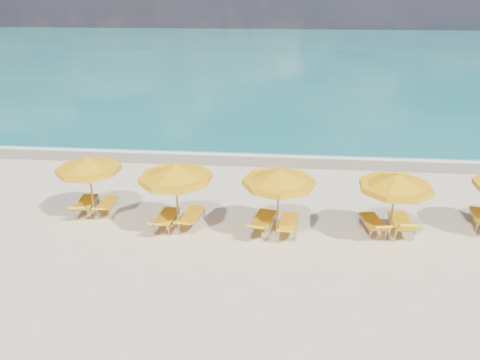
{
  "coord_description": "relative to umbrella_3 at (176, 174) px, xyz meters",
  "views": [
    {
      "loc": [
        1.56,
        -15.22,
        8.11
      ],
      "look_at": [
        0.0,
        1.5,
        1.2
      ],
      "focal_mm": 35.0,
      "sensor_mm": 36.0,
      "label": 1
    }
  ],
  "objects": [
    {
      "name": "umbrella_3",
      "position": [
        0.0,
        0.0,
        0.0
      ],
      "size": [
        3.41,
        3.41,
        2.6
      ],
      "rotation": [
        0.0,
        0.0,
        -0.43
      ],
      "color": "tan",
      "rests_on": "ground"
    },
    {
      "name": "lounger_3_left",
      "position": [
        -0.51,
        0.24,
        -1.99
      ],
      "size": [
        0.77,
        1.96,
        0.76
      ],
      "rotation": [
        0.0,
        0.0,
        -0.08
      ],
      "color": "#A5A8AD",
      "rests_on": "ground"
    },
    {
      "name": "whitecap_far",
      "position": [
        10.03,
        24.59,
        -2.22
      ],
      "size": [
        18.0,
        0.3,
        0.05
      ],
      "primitive_type": "cube",
      "color": "white",
      "rests_on": "ground"
    },
    {
      "name": "lounger_4_right",
      "position": [
        3.93,
        0.25,
        -2.0
      ],
      "size": [
        0.78,
        1.95,
        0.7
      ],
      "rotation": [
        0.0,
        0.0,
        -0.09
      ],
      "color": "#A5A8AD",
      "rests_on": "ground"
    },
    {
      "name": "wet_sand_band",
      "position": [
        2.03,
        7.99,
        -2.22
      ],
      "size": [
        120.0,
        2.6,
        0.01
      ],
      "primitive_type": "cube",
      "color": "tan",
      "rests_on": "ground"
    },
    {
      "name": "foam_line",
      "position": [
        2.03,
        8.79,
        -2.22
      ],
      "size": [
        120.0,
        1.2,
        0.03
      ],
      "primitive_type": "cube",
      "color": "white",
      "rests_on": "ground"
    },
    {
      "name": "ground_plane",
      "position": [
        2.03,
        0.59,
        -2.22
      ],
      "size": [
        120.0,
        120.0,
        0.0
      ],
      "primitive_type": "plane",
      "color": "beige"
    },
    {
      "name": "whitecap_near",
      "position": [
        -3.97,
        17.59,
        -2.22
      ],
      "size": [
        14.0,
        0.36,
        0.05
      ],
      "primitive_type": "cube",
      "color": "white",
      "rests_on": "ground"
    },
    {
      "name": "umbrella_4",
      "position": [
        3.54,
        0.05,
        -0.05
      ],
      "size": [
        2.66,
        2.66,
        2.54
      ],
      "rotation": [
        0.0,
        0.0,
        0.06
      ],
      "color": "tan",
      "rests_on": "ground"
    },
    {
      "name": "lounger_5_left",
      "position": [
        6.93,
        0.56,
        -1.99
      ],
      "size": [
        0.88,
        1.92,
        0.82
      ],
      "rotation": [
        0.0,
        0.0,
        0.15
      ],
      "color": "#A5A8AD",
      "rests_on": "ground"
    },
    {
      "name": "ocean",
      "position": [
        2.03,
        48.59,
        -2.22
      ],
      "size": [
        120.0,
        80.0,
        0.3
      ],
      "primitive_type": "cube",
      "color": "#126A68",
      "rests_on": "ground"
    },
    {
      "name": "lounger_2_right",
      "position": [
        -3.09,
        1.3,
        -2.02
      ],
      "size": [
        0.66,
        1.76,
        0.64
      ],
      "rotation": [
        0.0,
        0.0,
        0.06
      ],
      "color": "#A5A8AD",
      "rests_on": "ground"
    },
    {
      "name": "lounger_4_left",
      "position": [
        3.02,
        0.31,
        -1.98
      ],
      "size": [
        1.04,
        2.13,
        0.81
      ],
      "rotation": [
        0.0,
        0.0,
        -0.19
      ],
      "color": "#A5A8AD",
      "rests_on": "ground"
    },
    {
      "name": "lounger_5_right",
      "position": [
        7.92,
        0.59,
        -1.97
      ],
      "size": [
        0.73,
        2.01,
        0.94
      ],
      "rotation": [
        0.0,
        0.0,
        -0.02
      ],
      "color": "#A5A8AD",
      "rests_on": "ground"
    },
    {
      "name": "lounger_3_right",
      "position": [
        0.39,
        0.52,
        -2.0
      ],
      "size": [
        0.85,
        1.98,
        0.68
      ],
      "rotation": [
        0.0,
        0.0,
        -0.13
      ],
      "color": "#A5A8AD",
      "rests_on": "ground"
    },
    {
      "name": "umbrella_5",
      "position": [
        7.43,
        0.1,
        -0.1
      ],
      "size": [
        3.26,
        3.26,
        2.49
      ],
      "rotation": [
        0.0,
        0.0,
        -0.43
      ],
      "color": "tan",
      "rests_on": "ground"
    },
    {
      "name": "lounger_2_left",
      "position": [
        -3.91,
        1.17,
        -1.99
      ],
      "size": [
        0.81,
        1.97,
        0.77
      ],
      "rotation": [
        0.0,
        0.0,
        0.1
      ],
      "color": "#A5A8AD",
      "rests_on": "ground"
    },
    {
      "name": "umbrella_2",
      "position": [
        -3.49,
        0.91,
        -0.17
      ],
      "size": [
        3.07,
        3.07,
        2.41
      ],
      "rotation": [
        0.0,
        0.0,
        0.37
      ],
      "color": "tan",
      "rests_on": "ground"
    }
  ]
}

